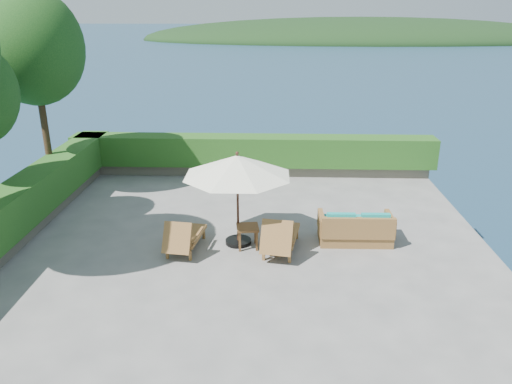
{
  "coord_description": "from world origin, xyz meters",
  "views": [
    {
      "loc": [
        0.74,
        -10.94,
        5.43
      ],
      "look_at": [
        0.3,
        0.8,
        1.1
      ],
      "focal_mm": 35.0,
      "sensor_mm": 36.0,
      "label": 1
    }
  ],
  "objects_px": {
    "lounge_left": "(184,236)",
    "side_table": "(248,230)",
    "patio_umbrella": "(237,167)",
    "lounge_right": "(280,236)",
    "wicker_loveseat": "(355,230)"
  },
  "relations": [
    {
      "from": "lounge_left",
      "to": "lounge_right",
      "type": "relative_size",
      "value": 0.9
    },
    {
      "from": "side_table",
      "to": "wicker_loveseat",
      "type": "distance_m",
      "value": 2.66
    },
    {
      "from": "lounge_left",
      "to": "lounge_right",
      "type": "distance_m",
      "value": 2.27
    },
    {
      "from": "lounge_right",
      "to": "side_table",
      "type": "xyz_separation_m",
      "value": [
        -0.78,
        0.22,
        0.04
      ]
    },
    {
      "from": "lounge_left",
      "to": "lounge_right",
      "type": "height_order",
      "value": "lounge_right"
    },
    {
      "from": "lounge_left",
      "to": "patio_umbrella",
      "type": "bearing_deg",
      "value": 27.52
    },
    {
      "from": "lounge_left",
      "to": "side_table",
      "type": "xyz_separation_m",
      "value": [
        1.49,
        0.25,
        0.07
      ]
    },
    {
      "from": "lounge_right",
      "to": "side_table",
      "type": "height_order",
      "value": "lounge_right"
    },
    {
      "from": "patio_umbrella",
      "to": "lounge_left",
      "type": "xyz_separation_m",
      "value": [
        -1.25,
        -0.45,
        -1.6
      ]
    },
    {
      "from": "patio_umbrella",
      "to": "side_table",
      "type": "distance_m",
      "value": 1.56
    },
    {
      "from": "patio_umbrella",
      "to": "lounge_left",
      "type": "distance_m",
      "value": 2.08
    },
    {
      "from": "lounge_right",
      "to": "patio_umbrella",
      "type": "bearing_deg",
      "value": 167.17
    },
    {
      "from": "lounge_right",
      "to": "wicker_loveseat",
      "type": "xyz_separation_m",
      "value": [
        1.85,
        0.59,
        -0.08
      ]
    },
    {
      "from": "side_table",
      "to": "lounge_right",
      "type": "bearing_deg",
      "value": -15.54
    },
    {
      "from": "lounge_left",
      "to": "wicker_loveseat",
      "type": "bearing_deg",
      "value": 16.15
    }
  ]
}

